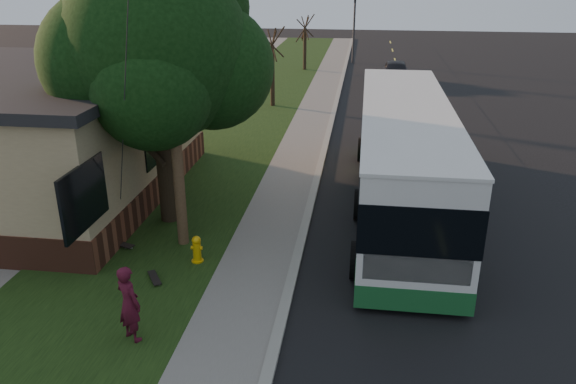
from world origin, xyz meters
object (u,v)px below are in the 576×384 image
object	(u,v)px
bare_tree_near	(272,68)
transit_bus	(403,155)
leafy_tree	(159,51)
distant_car	(395,72)
dumpster	(132,131)
skateboarder	(129,303)
utility_pole	(171,82)
traffic_signal	(354,23)
skateboard_main	(154,278)
bare_tree_far	(305,43)
skateboard_spare	(120,244)
fire_hydrant	(197,249)

from	to	relation	value
bare_tree_near	transit_bus	size ratio (longest dim) A/B	0.34
leafy_tree	distant_car	distance (m)	24.71
dumpster	distant_car	bearing A→B (deg)	53.35
skateboarder	utility_pole	bearing A→B (deg)	-54.58
distant_car	skateboarder	bearing A→B (deg)	-101.32
utility_pole	distant_car	world-z (taller)	utility_pole
traffic_signal	skateboard_main	distance (m)	35.42
utility_pole	bare_tree_far	size ratio (longest dim) A/B	2.25
traffic_signal	skateboard_spare	bearing A→B (deg)	-99.36
fire_hydrant	traffic_signal	bearing A→B (deg)	84.79
skateboard_main	skateboard_spare	xyz separation A→B (m)	(-1.62, 1.63, 0.01)
fire_hydrant	distant_car	xyz separation A→B (m)	(6.18, 25.69, 0.33)
traffic_signal	skateboarder	world-z (taller)	traffic_signal
fire_hydrant	skateboarder	xyz separation A→B (m)	(-0.41, -3.40, 0.49)
skateboarder	distant_car	distance (m)	29.83
utility_pole	transit_bus	size ratio (longest dim) A/B	0.72
transit_bus	skateboard_main	world-z (taller)	transit_bus
utility_pole	transit_bus	distance (m)	7.65
utility_pole	traffic_signal	size ratio (longest dim) A/B	1.65
bare_tree_near	skateboarder	bearing A→B (deg)	-88.69
skateboard_main	skateboarder	bearing A→B (deg)	-80.55
fire_hydrant	skateboard_spare	xyz separation A→B (m)	(-2.41, 0.56, -0.30)
bare_tree_far	traffic_signal	size ratio (longest dim) A/B	0.73
bare_tree_near	traffic_signal	size ratio (longest dim) A/B	0.78
utility_pole	bare_tree_far	distance (m)	29.13
fire_hydrant	skateboarder	world-z (taller)	skateboarder
traffic_signal	fire_hydrant	bearing A→B (deg)	-95.21
skateboarder	skateboard_main	world-z (taller)	skateboarder
skateboarder	dumpster	size ratio (longest dim) A/B	1.09
leafy_tree	distant_car	xyz separation A→B (m)	(7.75, 23.05, -4.41)
skateboarder	dumpster	bearing A→B (deg)	-36.28
bare_tree_near	skateboarder	world-z (taller)	bare_tree_near
bare_tree_far	skateboarder	bearing A→B (deg)	-90.02
fire_hydrant	bare_tree_far	world-z (taller)	bare_tree_far
bare_tree_near	fire_hydrant	bearing A→B (deg)	-87.14
utility_pole	skateboard_spare	bearing A→B (deg)	-165.60
skateboard_spare	distant_car	bearing A→B (deg)	71.13
skateboarder	fire_hydrant	bearing A→B (deg)	-65.28
leafy_tree	skateboard_spare	distance (m)	5.52
utility_pole	fire_hydrant	bearing A→B (deg)	-54.62
distant_car	skateboard_main	bearing A→B (deg)	-103.17
utility_pole	bare_tree_near	xyz separation A→B (m)	(-0.19, 17.01, -2.48)
fire_hydrant	utility_pole	distance (m)	4.37
utility_pole	dumpster	xyz separation A→B (m)	(-5.03, 8.69, -3.90)
leafy_tree	skateboard_spare	size ratio (longest dim) A/B	8.27
bare_tree_far	skateboarder	distance (m)	33.42
skateboarder	distant_car	xyz separation A→B (m)	(6.59, 29.10, -0.16)
leafy_tree	bare_tree_near	distance (m)	15.66
utility_pole	skateboarder	bearing A→B (deg)	-86.15
leafy_tree	distant_car	bearing A→B (deg)	71.42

